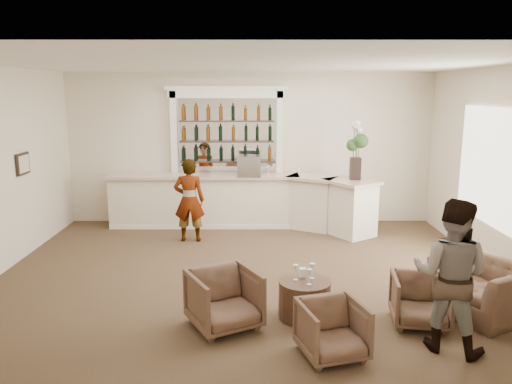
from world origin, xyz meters
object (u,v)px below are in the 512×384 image
armchair_far (483,289)px  cocktail_table (305,299)px  flower_vase (356,147)px  armchair_left (224,299)px  bar_counter (242,201)px  armchair_right (420,300)px  espresso_machine (249,166)px  sommelier (189,200)px  armchair_center (332,330)px  guest (450,275)px

armchair_far → cocktail_table: bearing=-115.4°
flower_vase → armchair_left: bearing=-120.3°
cocktail_table → armchair_left: size_ratio=0.84×
flower_vase → bar_counter: bearing=167.1°
bar_counter → armchair_right: size_ratio=8.10×
armchair_far → espresso_machine: size_ratio=2.24×
sommelier → flower_vase: flower_vase is taller
bar_counter → armchair_right: bar_counter is taller
armchair_right → armchair_far: 0.96m
armchair_far → armchair_center: bearing=-91.1°
bar_counter → espresso_machine: espresso_machine is taller
armchair_far → flower_vase: (-0.97, 3.80, 1.45)m
sommelier → armchair_center: sommelier is taller
armchair_center → armchair_far: (2.15, 1.05, 0.04)m
bar_counter → espresso_machine: size_ratio=11.68×
bar_counter → cocktail_table: bearing=-78.3°
armchair_left → espresso_machine: size_ratio=1.65×
cocktail_table → flower_vase: flower_vase is taller
bar_counter → flower_vase: 2.66m
sommelier → armchair_right: 4.94m
armchair_left → armchair_center: bearing=-57.5°
armchair_center → armchair_right: armchair_right is taller
armchair_right → flower_vase: 4.34m
armchair_center → armchair_right: bearing=15.9°
bar_counter → cocktail_table: size_ratio=8.42×
cocktail_table → armchair_right: 1.45m
cocktail_table → armchair_left: 1.07m
cocktail_table → bar_counter: bearing=101.7°
guest → flower_vase: size_ratio=1.49×
sommelier → guest: guest is taller
cocktail_table → armchair_left: (-1.03, -0.27, 0.12)m
flower_vase → espresso_machine: bearing=168.3°
armchair_left → guest: bearing=-39.3°
bar_counter → sommelier: 1.45m
armchair_right → espresso_machine: (-2.20, 4.53, 1.03)m
armchair_left → armchair_center: armchair_left is taller
armchair_center → espresso_machine: (-0.97, 5.29, 1.04)m
armchair_far → espresso_machine: 5.36m
bar_counter → armchair_left: size_ratio=7.06×
cocktail_table → armchair_center: bearing=-78.0°
armchair_center → armchair_right: (1.23, 0.77, 0.01)m
guest → flower_vase: flower_vase is taller
armchair_left → sommelier: bearing=75.8°
cocktail_table → espresso_machine: bearing=100.0°
cocktail_table → guest: bearing=-27.3°
armchair_left → armchair_center: size_ratio=1.17×
espresso_machine → flower_vase: 2.24m
flower_vase → armchair_right: bearing=-89.3°
armchair_left → armchair_far: (3.39, 0.35, -0.01)m
armchair_center → espresso_machine: size_ratio=1.42×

